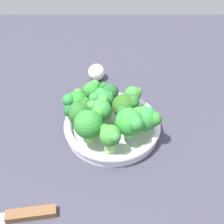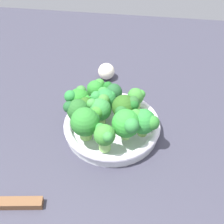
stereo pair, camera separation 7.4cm
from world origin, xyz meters
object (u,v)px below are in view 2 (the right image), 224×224
at_px(broccoli_floret_4, 100,109).
at_px(broccoli_floret_3, 104,136).
at_px(broccoli_floret_2, 125,107).
at_px(broccoli_floret_0, 103,99).
at_px(garlic_bulb, 106,71).
at_px(broccoli_floret_11, 79,99).
at_px(broccoli_floret_6, 96,89).
at_px(broccoli_floret_7, 136,97).
at_px(broccoli_floret_9, 85,122).
at_px(broccoli_floret_1, 143,121).
at_px(broccoli_floret_8, 127,124).
at_px(broccoli_floret_5, 79,109).
at_px(broccoli_floret_10, 112,92).
at_px(bowl, 112,126).

bearing_deg(broccoli_floret_4, broccoli_floret_3, -73.63).
relative_size(broccoli_floret_2, broccoli_floret_4, 1.06).
relative_size(broccoli_floret_0, garlic_bulb, 1.29).
height_order(broccoli_floret_3, broccoli_floret_4, broccoli_floret_4).
bearing_deg(broccoli_floret_0, broccoli_floret_11, -170.77).
distance_m(broccoli_floret_3, broccoli_floret_6, 0.17).
bearing_deg(broccoli_floret_7, garlic_bulb, 121.86).
height_order(broccoli_floret_7, broccoli_floret_11, broccoli_floret_11).
bearing_deg(broccoli_floret_6, broccoli_floret_4, -74.34).
relative_size(broccoli_floret_7, garlic_bulb, 1.14).
relative_size(broccoli_floret_9, garlic_bulb, 1.64).
xyz_separation_m(broccoli_floret_1, broccoli_floret_3, (-0.08, -0.05, -0.00)).
xyz_separation_m(broccoli_floret_0, garlic_bulb, (-0.02, 0.18, -0.05)).
bearing_deg(broccoli_floret_11, broccoli_floret_4, -31.39).
distance_m(broccoli_floret_3, broccoli_floret_7, 0.16).
height_order(broccoli_floret_1, broccoli_floret_2, broccoli_floret_2).
bearing_deg(broccoli_floret_7, broccoli_floret_8, -96.11).
xyz_separation_m(broccoli_floret_1, broccoli_floret_4, (-0.10, 0.02, 0.00)).
distance_m(broccoli_floret_0, broccoli_floret_5, 0.07).
relative_size(broccoli_floret_7, broccoli_floret_11, 0.82).
relative_size(broccoli_floret_8, broccoli_floret_10, 1.33).
bearing_deg(broccoli_floret_3, garlic_bulb, 97.81).
xyz_separation_m(broccoli_floret_8, broccoli_floret_11, (-0.12, 0.08, -0.01)).
distance_m(broccoli_floret_0, broccoli_floret_10, 0.04).
relative_size(broccoli_floret_2, broccoli_floret_5, 1.07).
xyz_separation_m(broccoli_floret_2, broccoli_floret_9, (-0.08, -0.06, 0.00)).
relative_size(broccoli_floret_6, garlic_bulb, 1.17).
bearing_deg(broccoli_floret_11, broccoli_floret_5, -78.25).
xyz_separation_m(broccoli_floret_4, garlic_bulb, (-0.02, 0.22, -0.05)).
height_order(broccoli_floret_0, broccoli_floret_10, broccoli_floret_0).
distance_m(broccoli_floret_5, broccoli_floret_8, 0.12).
distance_m(broccoli_floret_10, garlic_bulb, 0.16).
xyz_separation_m(broccoli_floret_4, broccoli_floret_7, (0.08, 0.07, -0.01)).
bearing_deg(broccoli_floret_8, broccoli_floret_2, 100.12).
distance_m(broccoli_floret_5, broccoli_floret_11, 0.04).
distance_m(bowl, broccoli_floret_9, 0.10).
distance_m(broccoli_floret_7, garlic_bulb, 0.19).
relative_size(broccoli_floret_3, garlic_bulb, 1.38).
relative_size(broccoli_floret_2, broccoli_floret_7, 1.32).
height_order(broccoli_floret_6, broccoli_floret_8, broccoli_floret_8).
height_order(broccoli_floret_4, broccoli_floret_6, broccoli_floret_4).
height_order(broccoli_floret_8, broccoli_floret_10, broccoli_floret_8).
relative_size(bowl, broccoli_floret_1, 3.38).
bearing_deg(bowl, broccoli_floret_4, -165.24).
bearing_deg(broccoli_floret_1, broccoli_floret_2, 141.15).
xyz_separation_m(broccoli_floret_9, broccoli_floret_10, (0.04, 0.13, -0.01)).
bearing_deg(broccoli_floret_8, bowl, 128.23).
height_order(broccoli_floret_7, broccoli_floret_8, broccoli_floret_8).
distance_m(broccoli_floret_0, broccoli_floret_2, 0.06).
xyz_separation_m(bowl, broccoli_floret_10, (-0.01, 0.07, 0.05)).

